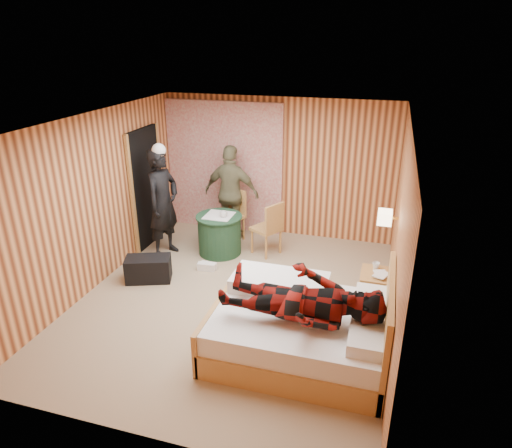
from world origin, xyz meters
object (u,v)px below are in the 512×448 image
(bed, at_px, (302,328))
(man_on_bed, at_px, (302,289))
(chair_near, at_px, (270,225))
(round_table, at_px, (220,234))
(chair_far, at_px, (233,211))
(man_at_table, at_px, (232,193))
(wall_lamp, at_px, (385,217))
(woman_standing, at_px, (163,203))
(nightstand, at_px, (373,289))
(duffel_bag, at_px, (148,269))

(bed, xyz_separation_m, man_on_bed, (0.03, -0.23, 0.66))
(chair_near, bearing_deg, round_table, -48.89)
(chair_far, height_order, man_on_bed, man_on_bed)
(man_at_table, height_order, man_on_bed, man_on_bed)
(man_on_bed, bearing_deg, wall_lamp, 63.06)
(chair_near, bearing_deg, woman_standing, -45.07)
(bed, relative_size, chair_near, 2.15)
(nightstand, bearing_deg, chair_far, 148.41)
(round_table, relative_size, man_at_table, 0.45)
(nightstand, distance_m, round_table, 2.77)
(man_on_bed, bearing_deg, bed, 96.38)
(wall_lamp, height_order, bed, wall_lamp)
(woman_standing, bearing_deg, duffel_bag, -159.34)
(wall_lamp, relative_size, nightstand, 0.50)
(nightstand, bearing_deg, chair_near, 147.43)
(round_table, bearing_deg, duffel_bag, -120.71)
(wall_lamp, xyz_separation_m, woman_standing, (-3.50, 0.61, -0.39))
(bed, bearing_deg, man_at_table, 122.96)
(chair_far, height_order, chair_near, chair_near)
(woman_standing, relative_size, man_on_bed, 1.03)
(nightstand, bearing_deg, woman_standing, 169.03)
(duffel_bag, bearing_deg, chair_far, 47.25)
(man_at_table, bearing_deg, chair_far, 137.78)
(round_table, relative_size, chair_near, 0.83)
(chair_near, bearing_deg, chair_far, -89.57)
(wall_lamp, distance_m, man_on_bed, 1.74)
(chair_far, distance_m, man_on_bed, 3.58)
(wall_lamp, distance_m, duffel_bag, 3.54)
(bed, height_order, duffel_bag, bed)
(wall_lamp, distance_m, bed, 1.81)
(duffel_bag, distance_m, man_at_table, 2.09)
(duffel_bag, distance_m, woman_standing, 1.17)
(wall_lamp, relative_size, chair_far, 0.28)
(bed, xyz_separation_m, chair_far, (-1.81, 2.81, 0.23))
(round_table, relative_size, woman_standing, 0.42)
(duffel_bag, bearing_deg, wall_lamp, -15.46)
(duffel_bag, distance_m, man_on_bed, 2.96)
(woman_standing, bearing_deg, nightstand, -89.73)
(bed, relative_size, chair_far, 2.15)
(chair_near, height_order, man_on_bed, man_on_bed)
(bed, bearing_deg, chair_far, 122.79)
(chair_far, bearing_deg, duffel_bag, -88.33)
(chair_far, xyz_separation_m, woman_standing, (-0.89, -0.91, 0.37))
(woman_standing, height_order, man_at_table, woman_standing)
(wall_lamp, relative_size, man_on_bed, 0.15)
(chair_far, bearing_deg, round_table, -69.12)
(chair_far, bearing_deg, bed, -33.24)
(round_table, height_order, chair_far, chair_far)
(nightstand, distance_m, woman_standing, 3.58)
(chair_near, bearing_deg, duffel_bag, -18.80)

